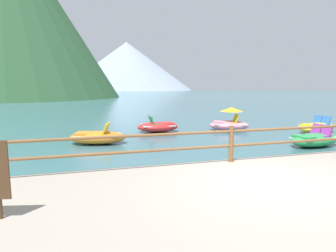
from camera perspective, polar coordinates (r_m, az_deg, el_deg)
The scene contains 9 objects.
ground_plane at distance 45.17m, azimuth -11.47°, elevation 4.90°, with size 200.00×200.00×0.00m, color #3D6B75.
dock_railing at distance 7.56m, azimuth 12.51°, elevation -2.68°, with size 23.92×0.12×0.95m.
pedal_boat_0 at distance 12.08m, azimuth -13.90°, elevation -2.14°, with size 2.50×1.73×0.86m.
pedal_boat_2 at distance 12.65m, azimuth 27.18°, elevation -2.38°, with size 2.46×1.47×0.85m.
pedal_boat_3 at distance 15.61m, azimuth 12.15°, elevation 0.70°, with size 2.41×1.90×1.23m.
pedal_boat_5 at distance 14.73m, azimuth -2.00°, elevation -0.11°, with size 2.15×1.30×0.85m.
pedal_boat_6 at distance 16.39m, azimuth 27.59°, elevation -0.23°, with size 2.53×1.67×0.84m.
cliff_headland at distance 67.53m, azimuth -28.53°, elevation 19.26°, with size 42.94×42.94×35.30m.
distant_peak at distance 153.92m, azimuth -8.20°, elevation 11.71°, with size 67.73×67.73×24.76m, color #93A3B7.
Camera 1 is at (-3.57, -4.97, 2.37)m, focal length 30.54 mm.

